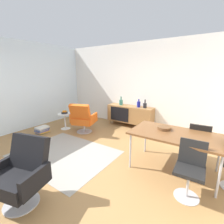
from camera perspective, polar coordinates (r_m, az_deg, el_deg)
ground_plane at (r=3.66m, az=-5.35°, el=-16.02°), size 8.32×8.32×0.00m
wall_back at (r=5.45m, az=11.86°, el=9.20°), size 6.80×0.12×2.80m
wall_window_left at (r=5.78m, az=-31.57°, el=7.71°), size 0.12×5.60×2.80m
sideboard at (r=5.50m, az=6.50°, el=-0.73°), size 1.60×0.45×0.72m
vase_cobalt at (r=5.59m, az=3.27°, el=3.58°), size 0.13×0.13×0.30m
vase_sculptural_dark at (r=5.29m, az=9.58°, el=2.80°), size 0.11×0.11×0.27m
vase_ceramic_small at (r=5.21m, az=11.77°, el=2.40°), size 0.12×0.12×0.27m
dining_table at (r=3.17m, az=21.93°, el=-7.93°), size 1.60×0.90×0.74m
wooden_bowl_on_table at (r=3.28m, az=18.29°, el=-5.51°), size 0.26×0.26×0.06m
dining_chair_back_right at (r=3.73m, az=28.79°, el=-9.14°), size 0.42×0.44×0.86m
dining_chair_front_right at (r=2.72m, az=26.36°, el=-17.46°), size 0.41×0.44×0.86m
lounge_chair_red at (r=4.95m, az=-10.46°, el=-2.18°), size 0.84×0.81×0.95m
armchair_black_shell at (r=2.70m, az=-29.84°, el=-18.29°), size 0.82×0.78×0.95m
side_table_round at (r=5.48m, az=-16.59°, el=-2.55°), size 0.44×0.44×0.52m
fruit_bowl at (r=5.42m, az=-16.75°, el=-0.10°), size 0.20×0.20×0.11m
magazine_stack at (r=5.43m, az=-23.88°, el=-5.83°), size 0.33×0.39×0.19m
area_rug at (r=3.94m, az=-16.58°, el=-14.22°), size 2.20×1.70×0.01m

